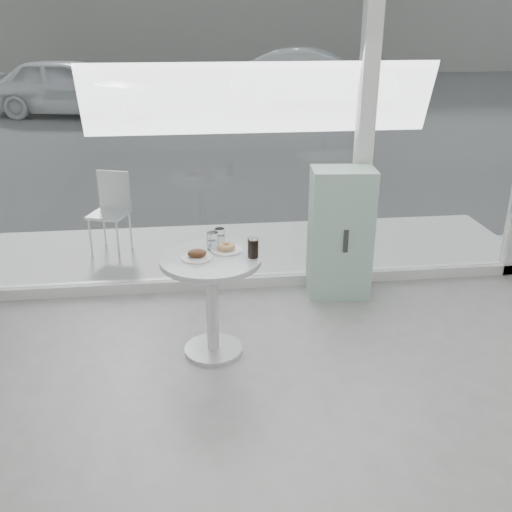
{
  "coord_description": "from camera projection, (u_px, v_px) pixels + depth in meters",
  "views": [
    {
      "loc": [
        -0.61,
        -1.81,
        2.34
      ],
      "look_at": [
        -0.2,
        1.7,
        0.85
      ],
      "focal_mm": 40.0,
      "sensor_mm": 36.0,
      "label": 1
    }
  ],
  "objects": [
    {
      "name": "main_table",
      "position": [
        211.0,
        285.0,
        4.1
      ],
      "size": [
        0.72,
        0.72,
        0.77
      ],
      "color": "silver",
      "rests_on": "ground"
    },
    {
      "name": "water_tumbler_b",
      "position": [
        220.0,
        237.0,
        4.24
      ],
      "size": [
        0.07,
        0.07,
        0.12
      ],
      "color": "white",
      "rests_on": "main_table"
    },
    {
      "name": "plate_fritter",
      "position": [
        197.0,
        255.0,
        3.99
      ],
      "size": [
        0.22,
        0.22,
        0.07
      ],
      "color": "white",
      "rests_on": "main_table"
    },
    {
      "name": "patio_deck",
      "position": [
        252.0,
        250.0,
        6.1
      ],
      "size": [
        5.6,
        1.6,
        0.05
      ],
      "primitive_type": "cube",
      "color": "beige",
      "rests_on": "ground"
    },
    {
      "name": "storefront",
      "position": [
        271.0,
        98.0,
        4.72
      ],
      "size": [
        5.0,
        0.14,
        3.0
      ],
      "color": "white",
      "rests_on": "ground"
    },
    {
      "name": "car_white",
      "position": [
        71.0,
        87.0,
        14.25
      ],
      "size": [
        4.43,
        2.53,
        1.42
      ],
      "primitive_type": "imported",
      "rotation": [
        0.0,
        0.0,
        1.36
      ],
      "color": "silver",
      "rests_on": "street"
    },
    {
      "name": "mint_cabinet",
      "position": [
        340.0,
        234.0,
        5.0
      ],
      "size": [
        0.57,
        0.4,
        1.16
      ],
      "rotation": [
        0.0,
        0.0,
        -0.09
      ],
      "color": "#A4D2BC",
      "rests_on": "ground"
    },
    {
      "name": "room_shell",
      "position": [
        447.0,
        211.0,
        1.38
      ],
      "size": [
        6.0,
        6.0,
        6.0
      ],
      "color": "white",
      "rests_on": "ground"
    },
    {
      "name": "street",
      "position": [
        208.0,
        100.0,
        17.28
      ],
      "size": [
        40.0,
        24.0,
        0.0
      ],
      "primitive_type": "cube",
      "color": "#343434",
      "rests_on": "ground"
    },
    {
      "name": "car_silver",
      "position": [
        314.0,
        77.0,
        15.97
      ],
      "size": [
        4.86,
        2.64,
        1.52
      ],
      "primitive_type": "imported",
      "rotation": [
        0.0,
        0.0,
        1.33
      ],
      "color": "#AAAEB2",
      "rests_on": "street"
    },
    {
      "name": "water_tumbler_a",
      "position": [
        213.0,
        242.0,
        4.14
      ],
      "size": [
        0.08,
        0.08,
        0.13
      ],
      "color": "white",
      "rests_on": "main_table"
    },
    {
      "name": "patio_chair",
      "position": [
        111.0,
        207.0,
        5.89
      ],
      "size": [
        0.46,
        0.46,
        0.83
      ],
      "rotation": [
        0.0,
        0.0,
        -0.35
      ],
      "color": "silver",
      "rests_on": "patio_deck"
    },
    {
      "name": "plate_donut",
      "position": [
        226.0,
        248.0,
        4.13
      ],
      "size": [
        0.23,
        0.23,
        0.05
      ],
      "color": "white",
      "rests_on": "main_table"
    },
    {
      "name": "cola_glass",
      "position": [
        253.0,
        248.0,
        4.0
      ],
      "size": [
        0.08,
        0.08,
        0.15
      ],
      "color": "white",
      "rests_on": "main_table"
    }
  ]
}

